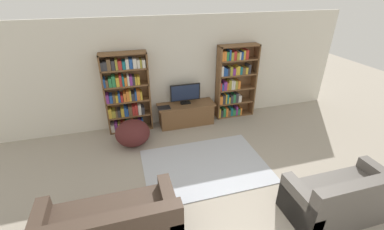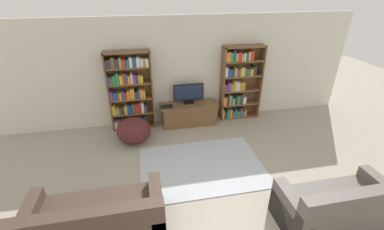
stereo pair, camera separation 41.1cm
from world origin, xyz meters
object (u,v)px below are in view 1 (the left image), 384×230
object	(u,v)px
bookshelf_left	(126,94)
laptop	(164,108)
couch_left_sectional	(109,230)
bookshelf_right	(233,82)
couch_right_sofa	(342,199)
tv_stand	(186,114)
television	(185,93)
beanbag_ottoman	(133,133)

from	to	relation	value
bookshelf_left	laptop	distance (m)	0.94
bookshelf_left	couch_left_sectional	bearing A→B (deg)	-98.51
bookshelf_right	couch_left_sectional	bearing A→B (deg)	-135.21
bookshelf_left	couch_right_sofa	size ratio (longest dim) A/B	1.15
tv_stand	couch_left_sectional	distance (m)	3.56
tv_stand	couch_right_sofa	size ratio (longest dim) A/B	0.85
laptop	couch_right_sofa	size ratio (longest dim) A/B	0.18
television	couch_left_sectional	world-z (taller)	television
bookshelf_left	couch_left_sectional	distance (m)	3.25
bookshelf_left	couch_right_sofa	xyz separation A→B (m)	(2.96, -3.58, -0.63)
bookshelf_right	tv_stand	world-z (taller)	bookshelf_right
bookshelf_left	tv_stand	bearing A→B (deg)	-5.35
tv_stand	laptop	size ratio (longest dim) A/B	4.74
couch_right_sofa	laptop	bearing A→B (deg)	122.11
tv_stand	beanbag_ottoman	distance (m)	1.49
television	beanbag_ottoman	xyz separation A→B (m)	(-1.38, -0.63, -0.53)
bookshelf_left	beanbag_ottoman	world-z (taller)	bookshelf_left
couch_right_sofa	beanbag_ottoman	xyz separation A→B (m)	(-2.93, 2.87, -0.02)
couch_left_sectional	couch_right_sofa	distance (m)	3.45
beanbag_ottoman	television	bearing A→B (deg)	24.78
laptop	couch_left_sectional	distance (m)	3.24
tv_stand	couch_right_sofa	world-z (taller)	couch_right_sofa
tv_stand	television	bearing A→B (deg)	90.00
bookshelf_left	bookshelf_right	world-z (taller)	same
bookshelf_left	bookshelf_right	xyz separation A→B (m)	(2.71, 0.00, 0.01)
bookshelf_right	tv_stand	xyz separation A→B (m)	(-1.30, -0.14, -0.67)
laptop	beanbag_ottoman	distance (m)	0.99
tv_stand	laptop	bearing A→B (deg)	-172.98
bookshelf_right	television	bearing A→B (deg)	-176.75
bookshelf_left	beanbag_ottoman	bearing A→B (deg)	-87.59
bookshelf_right	tv_stand	size ratio (longest dim) A/B	1.34
television	laptop	bearing A→B (deg)	-167.01
bookshelf_left	laptop	xyz separation A→B (m)	(0.84, -0.20, -0.38)
bookshelf_left	beanbag_ottoman	size ratio (longest dim) A/B	2.51
bookshelf_right	beanbag_ottoman	bearing A→B (deg)	-165.18
tv_stand	couch_right_sofa	distance (m)	3.78
couch_left_sectional	bookshelf_left	bearing A→B (deg)	81.49
bookshelf_left	tv_stand	distance (m)	1.56
couch_right_sofa	beanbag_ottoman	size ratio (longest dim) A/B	2.19
television	laptop	xyz separation A→B (m)	(-0.57, -0.13, -0.25)
laptop	couch_right_sofa	bearing A→B (deg)	-57.89
couch_left_sectional	beanbag_ottoman	world-z (taller)	couch_left_sectional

